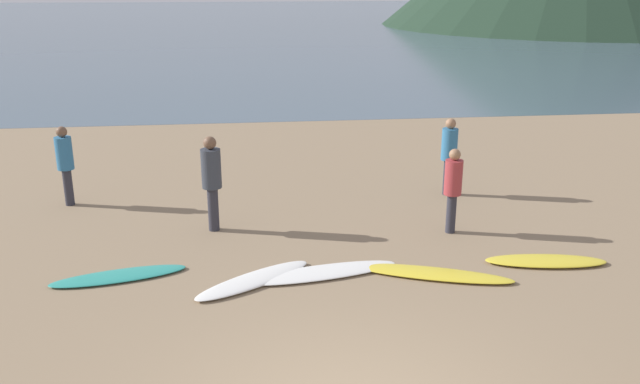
# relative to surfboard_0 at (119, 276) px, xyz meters

# --- Properties ---
(ground_plane) EXTENTS (120.00, 120.00, 0.20)m
(ground_plane) POSITION_rel_surfboard_0_xyz_m (3.10, 5.83, -0.14)
(ground_plane) COLOR #8C7559
(ground_plane) RESTS_ON ground
(ocean_water) EXTENTS (140.00, 100.00, 0.01)m
(ocean_water) POSITION_rel_surfboard_0_xyz_m (3.10, 61.50, -0.04)
(ocean_water) COLOR #475B6B
(ocean_water) RESTS_ON ground
(surfboard_0) EXTENTS (2.19, 0.98, 0.07)m
(surfboard_0) POSITION_rel_surfboard_0_xyz_m (0.00, 0.00, 0.00)
(surfboard_0) COLOR teal
(surfboard_0) RESTS_ON ground
(surfboard_1) EXTENTS (2.05, 1.63, 0.09)m
(surfboard_1) POSITION_rel_surfboard_0_xyz_m (2.14, -0.41, 0.01)
(surfboard_1) COLOR white
(surfboard_1) RESTS_ON ground
(surfboard_2) EXTENTS (2.65, 1.04, 0.08)m
(surfboard_2) POSITION_rel_surfboard_0_xyz_m (3.22, -0.26, 0.00)
(surfboard_2) COLOR white
(surfboard_2) RESTS_ON ground
(surfboard_3) EXTENTS (2.60, 1.35, 0.09)m
(surfboard_3) POSITION_rel_surfboard_0_xyz_m (5.00, -0.51, 0.01)
(surfboard_3) COLOR yellow
(surfboard_3) RESTS_ON ground
(surfboard_4) EXTENTS (2.08, 0.83, 0.09)m
(surfboard_4) POSITION_rel_surfboard_0_xyz_m (7.03, -0.25, 0.01)
(surfboard_4) COLOR yellow
(surfboard_4) RESTS_ON ground
(person_0) EXTENTS (0.33, 0.33, 1.62)m
(person_0) POSITION_rel_surfboard_0_xyz_m (5.86, 1.32, 0.92)
(person_0) COLOR #2D2D38
(person_0) RESTS_ON ground
(person_1) EXTENTS (0.34, 0.34, 1.68)m
(person_1) POSITION_rel_surfboard_0_xyz_m (-1.62, 3.76, 0.96)
(person_1) COLOR #2D2D38
(person_1) RESTS_ON ground
(person_2) EXTENTS (0.37, 0.37, 1.82)m
(person_2) POSITION_rel_surfboard_0_xyz_m (1.44, 1.95, 1.04)
(person_2) COLOR #2D2D38
(person_2) RESTS_ON ground
(person_3) EXTENTS (0.34, 0.34, 1.70)m
(person_3) POSITION_rel_surfboard_0_xyz_m (6.46, 3.53, 0.97)
(person_3) COLOR #2D2D38
(person_3) RESTS_ON ground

